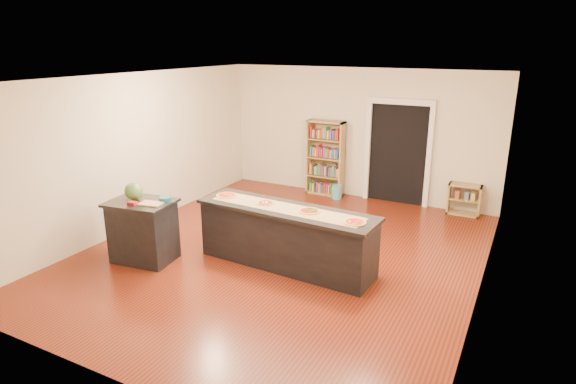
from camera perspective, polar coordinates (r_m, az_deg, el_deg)
The scene contains 16 objects.
room at distance 7.44m, azimuth -0.71°, elevation 2.53°, with size 6.00×7.00×2.80m.
doorway at distance 10.33m, azimuth 12.93°, elevation 5.18°, with size 1.40×0.09×2.21m.
kitchen_island at distance 7.34m, azimuth -0.23°, elevation -5.34°, with size 2.83×0.77×0.93m.
side_counter at distance 7.85m, azimuth -16.78°, elevation -4.41°, with size 0.99×0.72×0.98m.
bookshelf at distance 10.75m, azimuth 4.45°, elevation 4.03°, with size 0.83×0.30×1.67m, color #A58850.
low_shelf at distance 10.16m, azimuth 20.16°, elevation -0.84°, with size 0.63×0.27×0.63m, color #A58850.
waste_bin at distance 10.62m, azimuth 5.81°, elevation 0.03°, with size 0.22×0.22×0.32m, color #4F98B0.
kraft_paper at distance 7.17m, azimuth -0.27°, elevation -1.93°, with size 2.45×0.44×0.00m, color olive.
watermelon at distance 7.75m, azimuth -17.82°, elevation 0.09°, with size 0.28×0.28×0.28m, color #144214.
cutting_board at distance 7.50m, azimuth -15.95°, elevation -1.34°, with size 0.34×0.23×0.02m, color tan.
package_red at distance 7.55m, azimuth -17.93°, elevation -1.28°, with size 0.14×0.10×0.05m, color maroon.
package_teal at distance 7.58m, azimuth -14.36°, elevation -0.83°, with size 0.18×0.18×0.07m, color #195966.
pizza_a at distance 7.80m, azimuth -7.30°, elevation -0.38°, with size 0.32×0.32×0.02m.
pizza_b at distance 7.37m, azimuth -2.69°, elevation -1.31°, with size 0.27×0.27×0.02m.
pizza_c at distance 7.03m, azimuth 2.56°, elevation -2.26°, with size 0.31×0.31×0.02m.
pizza_d at distance 6.66m, azimuth 7.94°, elevation -3.56°, with size 0.31×0.31×0.02m.
Camera 1 is at (3.39, -6.34, 3.30)m, focal length 30.00 mm.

